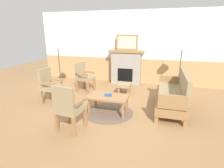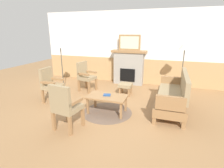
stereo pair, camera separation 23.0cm
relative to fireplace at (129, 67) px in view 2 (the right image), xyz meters
name	(u,v)px [view 2 (the right image)]	position (x,y,z in m)	size (l,w,h in m)	color
ground_plane	(108,107)	(0.00, -2.35, -0.65)	(14.00, 14.00, 0.00)	#997047
wall_back	(131,49)	(0.00, 0.25, 0.66)	(7.20, 0.14, 2.70)	white
fireplace	(129,67)	(0.00, 0.00, 0.00)	(1.30, 0.44, 1.28)	gray
framed_picture	(129,43)	(0.00, 0.00, 0.91)	(0.80, 0.04, 0.56)	olive
couch	(173,96)	(1.61, -2.00, -0.26)	(0.70, 1.80, 0.98)	olive
coffee_table	(107,98)	(0.09, -2.65, -0.27)	(0.96, 0.56, 0.44)	olive
round_rug	(107,112)	(0.09, -2.65, -0.65)	(1.24, 1.24, 0.01)	brown
book_on_table	(107,95)	(0.08, -2.62, -0.20)	(0.18, 0.13, 0.03)	navy
footstool	(126,86)	(0.20, -1.23, -0.37)	(0.40, 0.40, 0.36)	olive
armchair_near_fireplace	(51,83)	(-1.69, -2.46, -0.11)	(0.48, 0.48, 0.98)	olive
armchair_by_window_left	(85,75)	(-1.19, -1.26, -0.11)	(0.56, 0.56, 0.98)	olive
armchair_front_left	(65,105)	(-0.43, -3.65, -0.11)	(0.54, 0.54, 0.98)	olive
floor_lamp_by_couch	(185,49)	(1.85, -0.69, 0.80)	(0.36, 0.36, 1.68)	#332D28
floor_lamp_by_chairs	(60,47)	(-2.06, -1.31, 0.80)	(0.36, 0.36, 1.68)	#332D28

